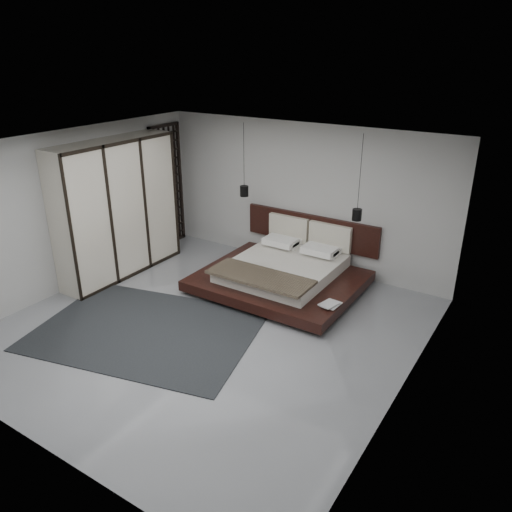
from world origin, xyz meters
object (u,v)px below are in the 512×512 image
Objects in this scene: wardrobe at (117,209)px; bed at (284,272)px; pendant_left at (244,191)px; pendant_right at (357,214)px; lattice_screen at (168,186)px; rug at (147,330)px.

bed is at bearing 20.95° from wardrobe.
pendant_left is at bearing 41.01° from wardrobe.
lattice_screen is at bearing 178.62° from pendant_right.
pendant_right is (4.33, -0.10, 0.16)m from lattice_screen.
bed is 2.02× the size of pendant_left.
lattice_screen is 1.00× the size of wardrobe.
rug is at bearing -54.43° from lattice_screen.
pendant_right is at bearing 53.72° from rug.
wardrobe is at bearing -159.05° from bed.
bed is at bearing 67.90° from rug.
pendant_right is 0.44× the size of rug.
bed is 1.07× the size of wardrobe.
pendant_right is at bearing 20.97° from wardrobe.
pendant_right reaches higher than bed.
pendant_left is 2.40m from wardrobe.
lattice_screen is 3.39m from bed.
pendant_left reaches higher than bed.
rug is (-2.16, -2.94, -1.46)m from pendant_right.
rug is at bearing -126.28° from pendant_right.
bed is 1.74m from pendant_left.
bed is at bearing -9.65° from lattice_screen.
lattice_screen is 1.69m from wardrobe.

